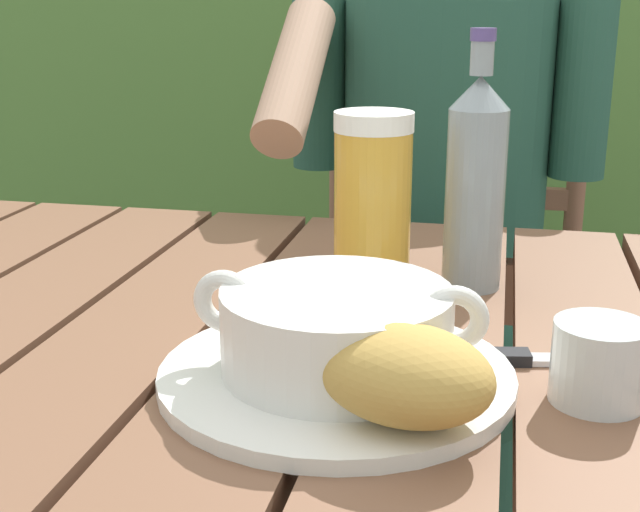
{
  "coord_description": "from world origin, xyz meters",
  "views": [
    {
      "loc": [
        0.18,
        -0.7,
        1.04
      ],
      "look_at": [
        0.03,
        0.0,
        0.82
      ],
      "focal_mm": 48.74,
      "sensor_mm": 36.0,
      "label": 1
    }
  ],
  "objects_px": {
    "beer_bottle": "(476,181)",
    "serving_plate": "(336,376)",
    "chair_near_diner": "(445,295)",
    "table_knife": "(527,358)",
    "bread_roll": "(404,373)",
    "person_eating": "(440,200)",
    "soup_bowl": "(336,327)",
    "beer_glass": "(373,203)",
    "water_glass_small": "(599,363)"
  },
  "relations": [
    {
      "from": "beer_bottle",
      "to": "serving_plate",
      "type": "bearing_deg",
      "value": -109.5
    },
    {
      "from": "chair_near_diner",
      "to": "table_knife",
      "type": "relative_size",
      "value": 7.13
    },
    {
      "from": "serving_plate",
      "to": "beer_bottle",
      "type": "height_order",
      "value": "beer_bottle"
    },
    {
      "from": "table_knife",
      "to": "bread_roll",
      "type": "bearing_deg",
      "value": -121.45
    },
    {
      "from": "person_eating",
      "to": "soup_bowl",
      "type": "relative_size",
      "value": 5.49
    },
    {
      "from": "beer_bottle",
      "to": "table_knife",
      "type": "bearing_deg",
      "value": -73.8
    },
    {
      "from": "person_eating",
      "to": "beer_glass",
      "type": "height_order",
      "value": "person_eating"
    },
    {
      "from": "bread_roll",
      "to": "chair_near_diner",
      "type": "bearing_deg",
      "value": 91.99
    },
    {
      "from": "beer_glass",
      "to": "water_glass_small",
      "type": "relative_size",
      "value": 2.6
    },
    {
      "from": "beer_bottle",
      "to": "beer_glass",
      "type": "bearing_deg",
      "value": -161.5
    },
    {
      "from": "serving_plate",
      "to": "beer_glass",
      "type": "xyz_separation_m",
      "value": [
        -0.01,
        0.22,
        0.08
      ]
    },
    {
      "from": "person_eating",
      "to": "bread_roll",
      "type": "relative_size",
      "value": 8.27
    },
    {
      "from": "person_eating",
      "to": "bread_roll",
      "type": "distance_m",
      "value": 0.81
    },
    {
      "from": "bread_roll",
      "to": "beer_bottle",
      "type": "relative_size",
      "value": 0.59
    },
    {
      "from": "person_eating",
      "to": "beer_bottle",
      "type": "relative_size",
      "value": 4.84
    },
    {
      "from": "person_eating",
      "to": "serving_plate",
      "type": "bearing_deg",
      "value": -91.65
    },
    {
      "from": "soup_bowl",
      "to": "beer_bottle",
      "type": "xyz_separation_m",
      "value": [
        0.09,
        0.25,
        0.06
      ]
    },
    {
      "from": "serving_plate",
      "to": "beer_bottle",
      "type": "xyz_separation_m",
      "value": [
        0.09,
        0.25,
        0.1
      ]
    },
    {
      "from": "chair_near_diner",
      "to": "water_glass_small",
      "type": "bearing_deg",
      "value": -79.76
    },
    {
      "from": "soup_bowl",
      "to": "beer_glass",
      "type": "relative_size",
      "value": 1.26
    },
    {
      "from": "person_eating",
      "to": "water_glass_small",
      "type": "xyz_separation_m",
      "value": [
        0.17,
        -0.73,
        0.05
      ]
    },
    {
      "from": "serving_plate",
      "to": "table_knife",
      "type": "height_order",
      "value": "serving_plate"
    },
    {
      "from": "beer_bottle",
      "to": "table_knife",
      "type": "height_order",
      "value": "beer_bottle"
    },
    {
      "from": "chair_near_diner",
      "to": "person_eating",
      "type": "bearing_deg",
      "value": -90.81
    },
    {
      "from": "person_eating",
      "to": "water_glass_small",
      "type": "relative_size",
      "value": 17.99
    },
    {
      "from": "serving_plate",
      "to": "soup_bowl",
      "type": "height_order",
      "value": "soup_bowl"
    },
    {
      "from": "person_eating",
      "to": "soup_bowl",
      "type": "bearing_deg",
      "value": -91.65
    },
    {
      "from": "person_eating",
      "to": "chair_near_diner",
      "type": "bearing_deg",
      "value": 89.19
    },
    {
      "from": "bread_roll",
      "to": "beer_glass",
      "type": "bearing_deg",
      "value": 102.92
    },
    {
      "from": "serving_plate",
      "to": "beer_glass",
      "type": "distance_m",
      "value": 0.24
    },
    {
      "from": "bread_roll",
      "to": "table_knife",
      "type": "relative_size",
      "value": 1.02
    },
    {
      "from": "water_glass_small",
      "to": "table_knife",
      "type": "bearing_deg",
      "value": 129.27
    },
    {
      "from": "chair_near_diner",
      "to": "water_glass_small",
      "type": "distance_m",
      "value": 0.98
    },
    {
      "from": "beer_glass",
      "to": "chair_near_diner",
      "type": "bearing_deg",
      "value": 87.49
    },
    {
      "from": "water_glass_small",
      "to": "table_knife",
      "type": "height_order",
      "value": "water_glass_small"
    },
    {
      "from": "soup_bowl",
      "to": "bread_roll",
      "type": "height_order",
      "value": "soup_bowl"
    },
    {
      "from": "beer_bottle",
      "to": "table_knife",
      "type": "xyz_separation_m",
      "value": [
        0.05,
        -0.18,
        -0.11
      ]
    },
    {
      "from": "person_eating",
      "to": "bread_roll",
      "type": "bearing_deg",
      "value": -87.31
    },
    {
      "from": "serving_plate",
      "to": "soup_bowl",
      "type": "relative_size",
      "value": 1.21
    },
    {
      "from": "chair_near_diner",
      "to": "beer_glass",
      "type": "bearing_deg",
      "value": -92.51
    },
    {
      "from": "beer_glass",
      "to": "soup_bowl",
      "type": "bearing_deg",
      "value": -88.09
    },
    {
      "from": "beer_glass",
      "to": "table_knife",
      "type": "bearing_deg",
      "value": -45.26
    },
    {
      "from": "chair_near_diner",
      "to": "table_knife",
      "type": "height_order",
      "value": "chair_near_diner"
    },
    {
      "from": "table_knife",
      "to": "soup_bowl",
      "type": "bearing_deg",
      "value": -154.37
    },
    {
      "from": "water_glass_small",
      "to": "beer_glass",
      "type": "bearing_deg",
      "value": 133.3
    },
    {
      "from": "table_knife",
      "to": "chair_near_diner",
      "type": "bearing_deg",
      "value": 97.82
    },
    {
      "from": "bread_roll",
      "to": "soup_bowl",
      "type": "bearing_deg",
      "value": 130.6
    },
    {
      "from": "serving_plate",
      "to": "person_eating",
      "type": "bearing_deg",
      "value": 88.35
    },
    {
      "from": "person_eating",
      "to": "serving_plate",
      "type": "xyz_separation_m",
      "value": [
        -0.02,
        -0.74,
        0.03
      ]
    },
    {
      "from": "serving_plate",
      "to": "bread_roll",
      "type": "relative_size",
      "value": 1.82
    }
  ]
}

